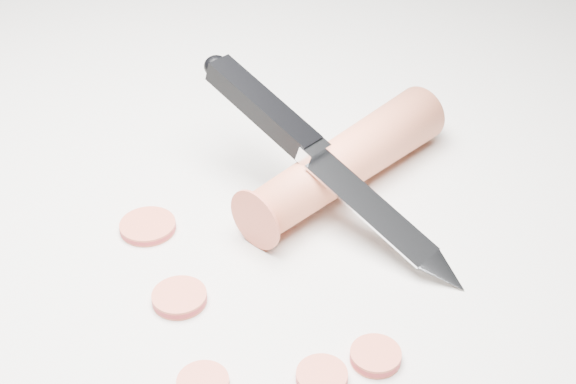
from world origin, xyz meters
The scene contains 9 objects.
ground centered at (0.00, 0.00, 0.00)m, with size 2.40×2.40×0.00m, color beige.
carrot centered at (0.00, 0.10, 0.02)m, with size 0.04×0.04×0.19m, color #E16744.
carrot_slice_0 centered at (-0.09, -0.02, 0.00)m, with size 0.04×0.04×0.01m, color #C94F38.
carrot_slice_1 centered at (0.03, -0.12, 0.00)m, with size 0.03×0.03×0.01m, color #C94F38.
carrot_slice_2 centered at (-0.03, -0.07, 0.00)m, with size 0.03×0.03×0.01m, color #C94F38.
carrot_slice_4 centered at (0.08, -0.08, 0.00)m, with size 0.03×0.03×0.01m, color #C94F38.
carrot_slice_5 centered at (-0.03, 0.03, 0.00)m, with size 0.04×0.04×0.01m, color #C94F38.
carrot_slice_7 centered at (0.10, -0.05, 0.00)m, with size 0.03×0.03×0.01m, color #C94F38.
kitchen_knife centered at (0.01, 0.06, 0.04)m, with size 0.24×0.07×0.09m, color silver, non-canonical shape.
Camera 1 is at (0.22, -0.35, 0.36)m, focal length 50.00 mm.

